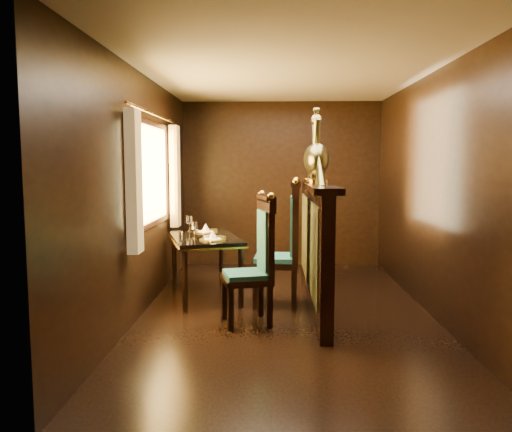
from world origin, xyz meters
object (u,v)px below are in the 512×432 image
at_px(dining_table, 204,242).
at_px(peacock_right, 314,146).
at_px(chair_right, 288,240).
at_px(peacock_left, 317,145).
at_px(chair_left, 258,255).

relative_size(dining_table, peacock_right, 1.74).
bearing_deg(dining_table, peacock_right, -21.79).
height_order(chair_right, peacock_left, peacock_left).
height_order(dining_table, chair_left, chair_left).
height_order(dining_table, peacock_left, peacock_left).
height_order(peacock_left, peacock_right, peacock_right).
bearing_deg(dining_table, chair_right, -35.52).
relative_size(chair_right, peacock_left, 1.78).
distance_m(chair_left, peacock_right, 1.49).
relative_size(dining_table, chair_left, 1.07).
xyz_separation_m(chair_right, peacock_right, (0.30, 0.22, 1.02)).
distance_m(peacock_left, peacock_right, 0.36).
bearing_deg(peacock_left, peacock_right, 90.00).
relative_size(peacock_left, peacock_right, 0.99).
xyz_separation_m(dining_table, peacock_left, (1.26, -0.47, 1.10)).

